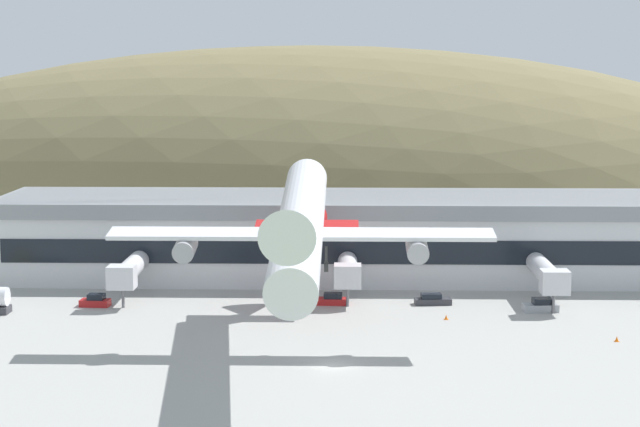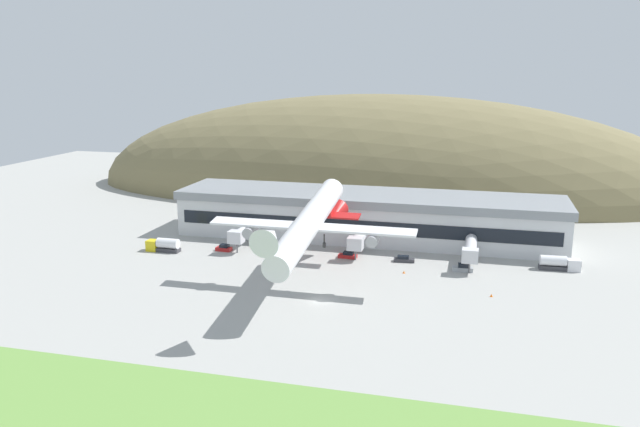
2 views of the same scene
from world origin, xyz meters
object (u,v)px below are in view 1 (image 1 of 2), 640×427
(jetway_0, at_px, (129,271))
(service_car_3, at_px, (432,300))
(jetway_1, at_px, (348,270))
(cargo_airplane, at_px, (301,227))
(jetway_2, at_px, (547,274))
(service_car_0, at_px, (541,306))
(traffic_cone_0, at_px, (617,339))
(terminal_building, at_px, (341,231))
(traffic_cone_1, at_px, (446,317))
(service_car_2, at_px, (332,300))
(service_car_1, at_px, (95,301))

(jetway_0, bearing_deg, service_car_3, -1.51)
(jetway_1, relative_size, cargo_airplane, 0.22)
(jetway_0, relative_size, jetway_2, 0.89)
(service_car_0, distance_m, traffic_cone_0, 15.28)
(cargo_airplane, bearing_deg, terminal_building, 84.22)
(cargo_airplane, relative_size, service_car_3, 10.97)
(terminal_building, xyz_separation_m, jetway_2, (26.00, -17.84, -2.54))
(jetway_0, xyz_separation_m, service_car_0, (51.71, -4.51, -3.30))
(jetway_2, distance_m, cargo_airplane, 38.56)
(service_car_3, height_order, traffic_cone_1, service_car_3)
(jetway_1, relative_size, jetway_2, 0.79)
(jetway_0, distance_m, service_car_3, 38.87)
(jetway_0, height_order, service_car_3, jetway_0)
(cargo_airplane, height_order, service_car_3, cargo_airplane)
(service_car_2, bearing_deg, service_car_0, -7.19)
(jetway_0, distance_m, service_car_1, 5.80)
(service_car_3, bearing_deg, service_car_0, -15.04)
(jetway_1, xyz_separation_m, service_car_0, (23.74, -5.26, -3.30))
(traffic_cone_0, bearing_deg, service_car_1, 165.66)
(service_car_0, bearing_deg, service_car_1, 178.47)
(service_car_2, relative_size, traffic_cone_1, 7.36)
(service_car_3, distance_m, traffic_cone_0, 25.76)
(jetway_0, bearing_deg, service_car_0, -4.99)
(jetway_0, relative_size, cargo_airplane, 0.25)
(service_car_0, bearing_deg, jetway_2, 69.80)
(service_car_2, distance_m, traffic_cone_0, 35.97)
(jetway_1, xyz_separation_m, traffic_cone_0, (29.49, -19.41, -3.71))
(jetway_1, relative_size, service_car_2, 2.73)
(jetway_1, xyz_separation_m, jetway_2, (25.08, -1.62, 0.00))
(jetway_1, bearing_deg, cargo_airplane, -101.77)
(jetway_0, xyz_separation_m, cargo_airplane, (22.99, -23.17, 9.29))
(cargo_airplane, distance_m, service_car_3, 29.98)
(jetway_2, distance_m, service_car_1, 56.84)
(terminal_building, distance_m, service_car_3, 22.24)
(service_car_2, bearing_deg, jetway_0, 177.21)
(service_car_2, bearing_deg, service_car_3, 1.12)
(jetway_2, bearing_deg, cargo_airplane, -143.43)
(service_car_0, xyz_separation_m, service_car_2, (-25.73, 3.25, -0.08))
(jetway_0, height_order, traffic_cone_0, jetway_0)
(jetway_2, height_order, cargo_airplane, cargo_airplane)
(terminal_building, height_order, service_car_1, terminal_building)
(jetway_0, bearing_deg, terminal_building, 32.10)
(cargo_airplane, xyz_separation_m, service_car_0, (28.72, 18.66, -12.59))
(jetway_1, relative_size, service_car_3, 2.47)
(cargo_airplane, distance_m, service_car_2, 25.48)
(terminal_building, bearing_deg, service_car_3, -57.06)
(cargo_airplane, bearing_deg, jetway_2, 36.57)
(traffic_cone_0, height_order, traffic_cone_1, same)
(terminal_building, height_order, jetway_2, terminal_building)
(jetway_2, height_order, service_car_0, jetway_2)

